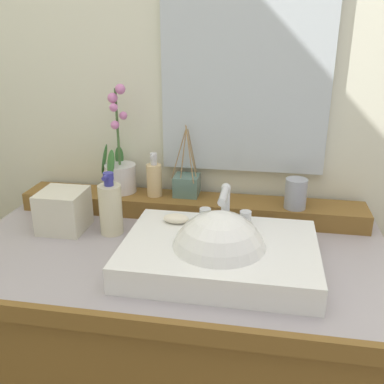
# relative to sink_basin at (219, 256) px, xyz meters

# --- Properties ---
(wall_back) EXTENTS (2.94, 0.20, 2.74)m
(wall_back) POSITION_rel_sink_basin_xyz_m (-0.13, 0.50, 0.51)
(wall_back) COLOR beige
(wall_back) RESTS_ON ground
(vanity_cabinet) EXTENTS (1.16, 0.64, 0.83)m
(vanity_cabinet) POSITION_rel_sink_basin_xyz_m (-0.13, 0.08, -0.45)
(vanity_cabinet) COLOR brown
(vanity_cabinet) RESTS_ON ground
(back_ledge) EXTENTS (1.10, 0.13, 0.06)m
(back_ledge) POSITION_rel_sink_basin_xyz_m (-0.13, 0.32, -0.00)
(back_ledge) COLOR brown
(back_ledge) RESTS_ON vanity_cabinet
(sink_basin) EXTENTS (0.48, 0.35, 0.27)m
(sink_basin) POSITION_rel_sink_basin_xyz_m (0.00, 0.00, 0.00)
(sink_basin) COLOR white
(sink_basin) RESTS_ON vanity_cabinet
(soap_bar) EXTENTS (0.07, 0.04, 0.02)m
(soap_bar) POSITION_rel_sink_basin_xyz_m (-0.13, 0.10, 0.05)
(soap_bar) COLOR beige
(soap_bar) RESTS_ON sink_basin
(potted_plant) EXTENTS (0.12, 0.11, 0.35)m
(potted_plant) POSITION_rel_sink_basin_xyz_m (-0.37, 0.33, 0.10)
(potted_plant) COLOR silver
(potted_plant) RESTS_ON back_ledge
(soap_dispenser) EXTENTS (0.05, 0.05, 0.14)m
(soap_dispenser) POSITION_rel_sink_basin_xyz_m (-0.25, 0.32, 0.08)
(soap_dispenser) COLOR #E0BF86
(soap_dispenser) RESTS_ON back_ledge
(tumbler_cup) EXTENTS (0.06, 0.06, 0.09)m
(tumbler_cup) POSITION_rel_sink_basin_xyz_m (0.19, 0.29, 0.07)
(tumbler_cup) COLOR #93979F
(tumbler_cup) RESTS_ON back_ledge
(reed_diffuser) EXTENTS (0.09, 0.09, 0.23)m
(reed_diffuser) POSITION_rel_sink_basin_xyz_m (-0.15, 0.34, 0.06)
(reed_diffuser) COLOR slate
(reed_diffuser) RESTS_ON back_ledge
(lotion_bottle) EXTENTS (0.07, 0.07, 0.19)m
(lotion_bottle) POSITION_rel_sink_basin_xyz_m (-0.33, 0.14, 0.05)
(lotion_bottle) COLOR beige
(lotion_bottle) RESTS_ON vanity_cabinet
(tissue_box) EXTENTS (0.13, 0.13, 0.12)m
(tissue_box) POSITION_rel_sink_basin_xyz_m (-0.48, 0.14, 0.03)
(tissue_box) COLOR beige
(tissue_box) RESTS_ON vanity_cabinet
(mirror) EXTENTS (0.51, 0.02, 0.60)m
(mirror) POSITION_rel_sink_basin_xyz_m (0.02, 0.39, 0.41)
(mirror) COLOR silver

